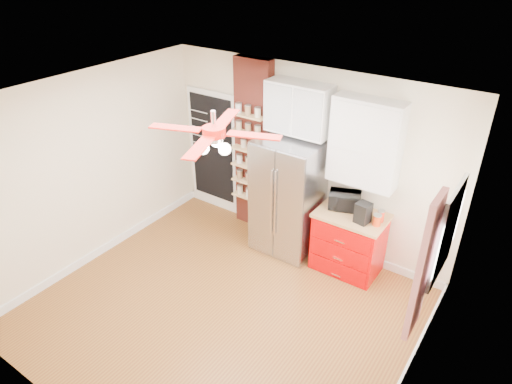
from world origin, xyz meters
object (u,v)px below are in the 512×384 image
Objects in this scene: red_cabinet at (349,242)px; toaster_oven at (345,200)px; canister_left at (377,220)px; coffee_maker at (363,213)px; fridge at (288,197)px; ceiling_fan at (214,132)px; pantry_jar_oats at (244,143)px.

red_cabinet is 2.22× the size of toaster_oven.
canister_left is (0.37, -0.06, 0.52)m from red_cabinet.
coffee_maker is (0.35, -0.19, 0.02)m from toaster_oven.
coffee_maker is 1.91× the size of canister_left.
fridge reaches higher than coffee_maker.
red_cabinet is 0.60m from toaster_oven.
ceiling_fan is 5.01× the size of coffee_maker.
pantry_jar_oats is at bearing -176.23° from coffee_maker.
toaster_oven is 1.51× the size of coffee_maker.
pantry_jar_oats is at bearing 169.15° from fridge.
coffee_maker is at bearing -169.89° from canister_left.
red_cabinet is at bearing 170.15° from canister_left.
toaster_oven is at bearing 66.91° from ceiling_fan.
pantry_jar_oats is at bearing 176.24° from red_cabinet.
canister_left is at bearing 19.98° from coffee_maker.
coffee_maker is 2.10m from pantry_jar_oats.
ceiling_fan is 2.37m from coffee_maker.
coffee_maker is at bearing -6.10° from pantry_jar_oats.
pantry_jar_oats reaches higher than toaster_oven.
pantry_jar_oats is at bearing 158.26° from toaster_oven.
ceiling_fan reaches higher than toaster_oven.
ceiling_fan is at bearing -133.88° from toaster_oven.
ceiling_fan is at bearing -128.54° from canister_left.
coffee_maker is (1.10, 1.58, -1.38)m from ceiling_fan.
ceiling_fan reaches higher than fridge.
fridge is at bearing 179.41° from canister_left.
red_cabinet is 6.43× the size of canister_left.
fridge is 15.06× the size of pantry_jar_oats.
ceiling_fan is 2.52m from canister_left.
red_cabinet is at bearing -50.87° from toaster_oven.
fridge is 2.25m from ceiling_fan.
pantry_jar_oats reaches higher than canister_left.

